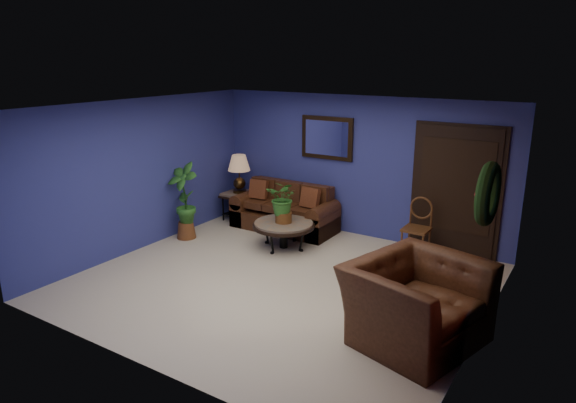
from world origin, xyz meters
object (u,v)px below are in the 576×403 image
Objects in this scene: side_chair at (418,223)px; end_table at (240,199)px; armchair at (416,303)px; table_lamp at (239,169)px; sofa at (286,214)px; coffee_table at (284,226)px.

end_table is at bearing -178.66° from side_chair.
side_chair is at bearing 34.35° from armchair.
table_lamp is 0.76× the size of side_chair.
end_table is 5.12m from armchair.
table_lamp reaches higher than sofa.
sofa is 2.53m from side_chair.
side_chair is 0.66× the size of armchair.
end_table reaches higher than coffee_table.
coffee_table is 1.45× the size of table_lamp.
table_lamp reaches higher than end_table.
table_lamp is at bearing 135.00° from end_table.
side_chair is at bearing 1.13° from end_table.
sofa is 1.08m from end_table.
armchair reaches higher than sofa.
armchair is at bearing -29.57° from end_table.
table_lamp is (-1.07, -0.02, 0.73)m from sofa.
table_lamp reaches higher than coffee_table.
side_chair reaches higher than armchair.
table_lamp reaches higher than armchair.
sofa is 1.86× the size of coffee_table.
end_table is 0.42× the size of armchair.
armchair is at bearing -71.43° from side_chair.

